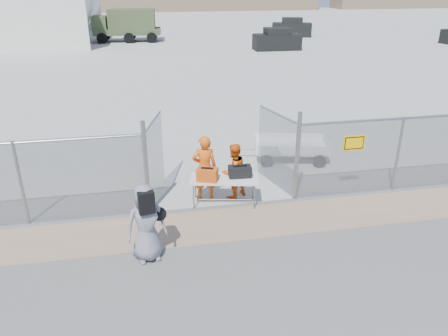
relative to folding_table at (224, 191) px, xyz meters
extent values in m
plane|color=#4A4A4A|center=(-0.02, -2.09, -0.38)|extent=(160.00, 160.00, 0.00)
cube|color=#A9A9A5|center=(-0.02, 39.91, -0.38)|extent=(160.00, 80.00, 0.01)
cube|color=#9B7C60|center=(-0.02, -1.09, -0.38)|extent=(44.00, 1.60, 0.01)
cube|color=#D35413|center=(-0.46, -0.05, 0.55)|extent=(0.62, 0.52, 0.33)
cube|color=black|center=(0.43, 0.03, 0.53)|extent=(0.62, 0.39, 0.29)
imported|color=#E65B0F|center=(-0.46, 0.44, 0.53)|extent=(0.69, 0.47, 1.83)
imported|color=#E65B0F|center=(0.34, 0.37, 0.40)|extent=(0.96, 0.89, 1.57)
imported|color=gray|center=(-2.12, -2.16, 0.50)|extent=(0.96, 0.72, 1.78)
camera|label=1|loc=(-2.03, -10.35, 5.28)|focal=35.00mm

